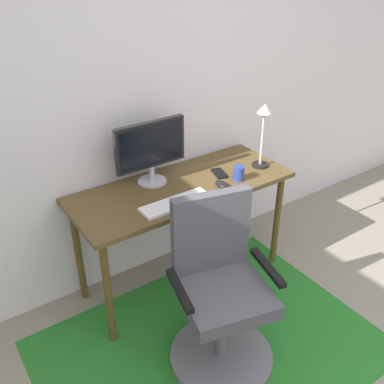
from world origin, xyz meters
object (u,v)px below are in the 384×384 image
Objects in this scene: office_chair at (220,304)px; desk_lamp at (264,124)px; coffee_cup at (239,173)px; cell_phone at (219,173)px; desk at (183,197)px; monitor at (151,148)px; computer_mouse at (222,184)px; keyboard at (176,203)px.

desk_lamp is at bearing 50.55° from office_chair.
coffee_cup is 0.22× the size of desk_lamp.
cell_phone is (-0.05, 0.13, -0.04)m from coffee_cup.
desk is 1.43× the size of office_chair.
desk_lamp is (0.71, -0.21, 0.06)m from monitor.
coffee_cup is 0.10× the size of office_chair.
office_chair is at bearing -94.45° from monitor.
coffee_cup is at bearing 57.75° from office_chair.
desk is 0.26m from computer_mouse.
desk_lamp is (0.25, 0.07, 0.25)m from coffee_cup.
coffee_cup reaches higher than cell_phone.
office_chair is at bearing -136.07° from coffee_cup.
monitor is 4.92× the size of coffee_cup.
cell_phone is at bearing 20.08° from keyboard.
office_chair reaches higher than computer_mouse.
desk_lamp is (0.58, -0.08, 0.38)m from desk.
computer_mouse reaches higher than cell_phone.
coffee_cup reaches higher than computer_mouse.
computer_mouse is 0.15m from coffee_cup.
cell_phone reaches higher than desk.
cell_phone is 0.32× the size of desk_lamp.
desk_lamp reaches higher than office_chair.
desk is at bearing 47.61° from keyboard.
office_chair is at bearing -143.27° from desk_lamp.
desk is 0.38m from coffee_cup.
office_chair is (-0.38, -0.50, -0.38)m from computer_mouse.
desk_lamp reaches higher than cell_phone.
office_chair is at bearing -94.72° from keyboard.
desk_lamp reaches higher than keyboard.
monitor reaches higher than desk.
office_chair is at bearing -127.68° from computer_mouse.
monitor reaches higher than office_chair.
cell_phone is (0.41, -0.15, -0.23)m from monitor.
desk_lamp is (0.30, -0.06, 0.29)m from cell_phone.
monitor is at bearing 137.58° from computer_mouse.
computer_mouse is at bearing -175.20° from coffee_cup.
cell_phone is at bearing -20.17° from monitor.
keyboard is 0.99× the size of desk_lamp.
keyboard is 4.13× the size of computer_mouse.
desk_lamp is at bearing 11.72° from computer_mouse.
coffee_cup is (0.47, -0.28, -0.19)m from monitor.
monitor is 0.99m from office_chair.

